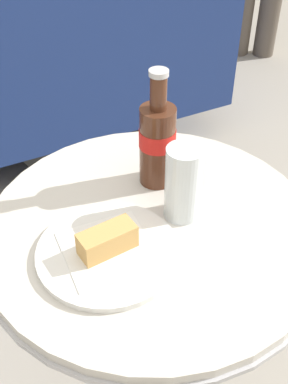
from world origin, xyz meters
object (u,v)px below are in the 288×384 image
object	(u,v)px
drinking_glass	(183,186)
lunch_plate_near	(108,250)
bistro_table	(151,292)
cola_bottle_left	(157,141)

from	to	relation	value
drinking_glass	lunch_plate_near	distance (m)	0.18
bistro_table	cola_bottle_left	size ratio (longest dim) A/B	3.15
drinking_glass	lunch_plate_near	world-z (taller)	drinking_glass
drinking_glass	lunch_plate_near	bearing A→B (deg)	-168.81
bistro_table	drinking_glass	bearing A→B (deg)	-5.15
bistro_table	lunch_plate_near	world-z (taller)	lunch_plate_near
lunch_plate_near	drinking_glass	bearing A→B (deg)	11.19
drinking_glass	lunch_plate_near	xyz separation A→B (m)	(-0.17, -0.03, -0.06)
drinking_glass	lunch_plate_near	size ratio (longest dim) A/B	0.60
cola_bottle_left	lunch_plate_near	world-z (taller)	cola_bottle_left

